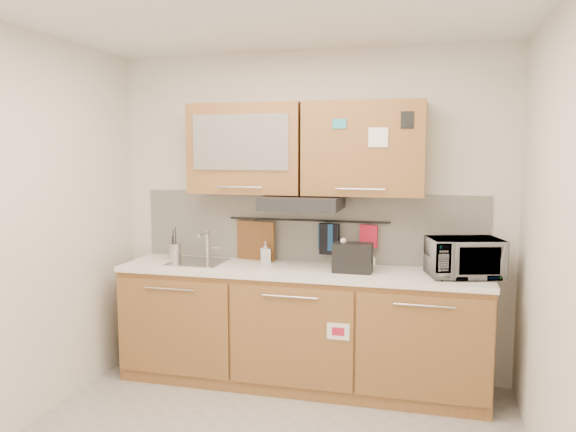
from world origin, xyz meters
The scene contains 20 objects.
ceiling centered at (0.00, 0.00, 2.60)m, with size 3.20×3.20×0.00m, color white.
wall_back centered at (0.00, 1.50, 1.30)m, with size 3.20×3.20×0.00m, color silver.
wall_left centered at (-1.60, 0.00, 1.30)m, with size 3.00×3.00×0.00m, color silver.
wall_right centered at (1.60, 0.00, 1.30)m, with size 3.00×3.00×0.00m, color silver.
base_cabinet centered at (0.00, 1.19, 0.41)m, with size 2.80×0.64×0.88m.
countertop centered at (0.00, 1.19, 0.90)m, with size 2.82×0.62×0.04m, color white.
backsplash centered at (0.00, 1.49, 1.20)m, with size 2.80×0.02×0.56m, color silver.
upper_cabinets centered at (0.00, 1.32, 1.83)m, with size 1.82×0.37×0.70m.
range_hood centered at (0.00, 1.25, 1.42)m, with size 0.60×0.46×0.10m, color black.
sink centered at (-0.85, 1.21, 0.92)m, with size 0.42×0.40×0.26m.
utensil_rail centered at (0.00, 1.45, 1.26)m, with size 0.02×0.02×1.30m, color black.
utensil_crock centered at (-1.09, 1.29, 0.99)m, with size 0.12×0.12×0.27m.
kettle centered at (0.33, 1.19, 1.02)m, with size 0.18×0.16×0.25m.
toaster centered at (0.41, 1.16, 1.03)m, with size 0.29×0.17×0.22m.
microwave centered at (1.20, 1.20, 1.06)m, with size 0.50×0.34×0.28m, color #999999.
soap_bottle centered at (-0.32, 1.34, 1.01)m, with size 0.08×0.08×0.17m, color #999999.
cutting_board centered at (-0.43, 1.44, 1.03)m, with size 0.34×0.03×0.42m, color brown.
oven_mitt centered at (0.16, 1.44, 1.13)m, with size 0.13×0.03×0.21m, color navy.
dark_pouch centered at (0.18, 1.44, 1.12)m, with size 0.16×0.04×0.25m, color black.
pot_holder centered at (0.49, 1.44, 1.15)m, with size 0.14×0.02×0.18m, color red.
Camera 1 is at (0.96, -2.92, 1.81)m, focal length 35.00 mm.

